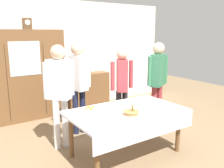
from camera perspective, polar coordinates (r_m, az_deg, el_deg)
The scene contains 19 objects.
ground_plane at distance 4.23m, azimuth 1.55°, elevation -15.06°, with size 12.00×12.00×0.00m, color #846B4C.
back_wall at distance 6.14m, azimuth -12.84°, elevation 6.44°, with size 6.40×0.10×2.70m, color silver.
dining_table at distance 3.79m, azimuth 3.68°, elevation -7.68°, with size 1.81×1.09×0.74m.
wall_cabinet at distance 5.65m, azimuth -20.13°, elevation 1.87°, with size 1.76×0.46×1.99m.
mantel_clock at distance 5.60m, azimuth -19.46°, elevation 13.31°, with size 0.18×0.11×0.24m.
bookshelf_low at distance 6.36m, azimuth -5.75°, elevation -1.43°, with size 1.14×0.35×0.89m.
book_stack at distance 6.26m, azimuth -5.85°, elevation 3.04°, with size 0.16×0.22×0.12m.
tea_cup_mid_left at distance 3.80m, azimuth 3.04°, elevation -5.77°, with size 0.13×0.13×0.06m.
tea_cup_back_edge at distance 3.60m, azimuth 1.15°, elevation -6.77°, with size 0.13×0.13×0.06m.
tea_cup_center at distance 4.25m, azimuth 11.08°, elevation -3.99°, with size 0.13×0.13×0.06m.
bread_basket at distance 3.59m, azimuth 4.55°, elevation -6.73°, with size 0.24×0.24×0.16m.
pastry_plate at distance 3.83m, azimuth -5.20°, elevation -5.83°, with size 0.28×0.28×0.05m.
spoon_near_right at distance 4.30m, azimuth 4.31°, elevation -3.98°, with size 0.12×0.02×0.01m.
spoon_far_left at distance 4.03m, azimuth 10.68°, elevation -5.27°, with size 0.12×0.02×0.01m.
spoon_far_right at distance 4.30m, azimuth 9.04°, elevation -4.09°, with size 0.12×0.02×0.01m.
person_behind_table_left at distance 4.55m, azimuth -8.01°, elevation 1.21°, with size 0.52×0.39×1.75m.
person_behind_table_right at distance 4.69m, azimuth 2.38°, elevation 0.69°, with size 0.52×0.41×1.64m.
person_beside_shelf at distance 4.96m, azimuth 10.74°, elevation 1.90°, with size 0.52×0.34×1.74m.
person_near_right_end at distance 4.01m, azimuth -12.39°, elevation -0.54°, with size 0.52×0.40×1.74m.
Camera 1 is at (-2.17, -3.07, 1.94)m, focal length 38.62 mm.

